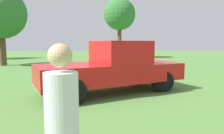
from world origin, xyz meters
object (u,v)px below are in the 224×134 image
at_px(person_bystander, 62,122).
at_px(tree_side, 0,14).
at_px(pickup_truck, 115,66).
at_px(tree_back_right, 120,15).

bearing_deg(person_bystander, tree_side, -156.46).
relative_size(pickup_truck, person_bystander, 3.12).
relative_size(pickup_truck, tree_side, 0.91).
bearing_deg(tree_back_right, tree_side, 38.12).
relative_size(person_bystander, tree_back_right, 0.25).
distance_m(pickup_truck, person_bystander, 5.29).
xyz_separation_m(person_bystander, tree_side, (7.09, -14.46, 2.98)).
bearing_deg(tree_side, person_bystander, 116.10).
xyz_separation_m(pickup_truck, person_bystander, (0.92, 5.20, 0.04)).
xyz_separation_m(pickup_truck, tree_side, (8.01, -9.26, 3.02)).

